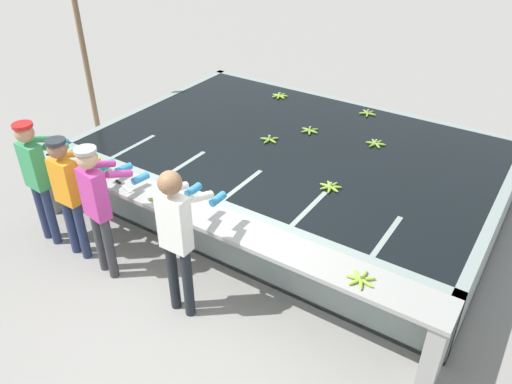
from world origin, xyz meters
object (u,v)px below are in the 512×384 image
at_px(worker_2, 98,200).
at_px(banana_bunch_ledge_0, 160,199).
at_px(worker_1, 69,188).
at_px(banana_bunch_floating_4, 280,96).
at_px(banana_bunch_floating_2, 270,139).
at_px(banana_bunch_floating_3, 368,113).
at_px(worker_0, 38,172).
at_px(support_post_left, 84,52).
at_px(knife_1, 121,184).
at_px(banana_bunch_floating_1, 310,130).
at_px(knife_0, 56,154).
at_px(banana_bunch_floating_5, 331,187).
at_px(banana_bunch_ledge_1, 361,279).
at_px(banana_bunch_floating_0, 376,143).
at_px(worker_3, 177,231).

relative_size(worker_2, banana_bunch_ledge_0, 6.64).
distance_m(worker_1, banana_bunch_floating_4, 3.96).
xyz_separation_m(banana_bunch_floating_2, banana_bunch_floating_3, (0.79, 1.61, 0.00)).
xyz_separation_m(worker_0, support_post_left, (-1.68, 2.26, 0.60)).
distance_m(worker_2, knife_1, 0.56).
bearing_deg(banana_bunch_floating_3, knife_1, -114.52).
height_order(banana_bunch_floating_1, banana_bunch_ledge_0, banana_bunch_ledge_0).
height_order(banana_bunch_floating_4, knife_0, banana_bunch_floating_4).
bearing_deg(banana_bunch_floating_3, banana_bunch_floating_5, -78.01).
height_order(banana_bunch_floating_1, knife_0, banana_bunch_floating_1).
xyz_separation_m(banana_bunch_floating_2, knife_0, (-2.14, -1.94, -0.01)).
height_order(banana_bunch_floating_1, banana_bunch_ledge_1, banana_bunch_ledge_1).
height_order(banana_bunch_floating_3, banana_bunch_floating_4, same).
distance_m(banana_bunch_floating_3, knife_1, 3.97).
relative_size(banana_bunch_floating_2, knife_1, 0.80).
height_order(banana_bunch_floating_0, banana_bunch_ledge_1, banana_bunch_ledge_1).
xyz_separation_m(banana_bunch_floating_5, support_post_left, (-4.71, 0.46, 0.70)).
bearing_deg(support_post_left, banana_bunch_floating_3, 23.31).
height_order(banana_bunch_floating_1, banana_bunch_floating_2, same).
bearing_deg(banana_bunch_floating_3, banana_bunch_ledge_1, -68.19).
xyz_separation_m(worker_3, banana_bunch_floating_1, (-0.15, 3.06, -0.16)).
distance_m(banana_bunch_floating_1, banana_bunch_floating_5, 1.55).
xyz_separation_m(worker_3, banana_bunch_floating_3, (0.31, 4.10, -0.16)).
distance_m(worker_2, worker_3, 1.14).
relative_size(banana_bunch_floating_1, support_post_left, 0.09).
bearing_deg(banana_bunch_floating_3, banana_bunch_floating_1, -113.60).
xyz_separation_m(banana_bunch_floating_3, knife_1, (-1.65, -3.61, -0.01)).
distance_m(worker_1, banana_bunch_floating_5, 3.06).
bearing_deg(banana_bunch_floating_0, worker_3, -104.23).
distance_m(knife_0, knife_1, 1.29).
height_order(worker_0, banana_bunch_floating_3, worker_0).
height_order(banana_bunch_ledge_1, knife_0, banana_bunch_ledge_1).
xyz_separation_m(worker_2, banana_bunch_ledge_1, (2.88, 0.53, -0.11)).
bearing_deg(banana_bunch_floating_5, support_post_left, 174.42).
xyz_separation_m(worker_3, banana_bunch_ledge_1, (1.74, 0.52, -0.16)).
xyz_separation_m(banana_bunch_floating_0, knife_0, (-3.44, -2.64, -0.01)).
distance_m(banana_bunch_floating_0, knife_1, 3.45).
xyz_separation_m(banana_bunch_floating_2, banana_bunch_ledge_1, (2.23, -1.97, 0.00)).
height_order(banana_bunch_floating_4, support_post_left, support_post_left).
bearing_deg(worker_3, knife_0, 168.22).
distance_m(banana_bunch_ledge_0, support_post_left, 3.72).
xyz_separation_m(worker_1, banana_bunch_floating_4, (0.48, 3.93, -0.07)).
xyz_separation_m(worker_2, banana_bunch_floating_5, (1.93, 1.84, -0.12)).
distance_m(banana_bunch_floating_4, banana_bunch_ledge_0, 3.50).
xyz_separation_m(banana_bunch_floating_1, banana_bunch_ledge_0, (-0.57, -2.55, 0.00)).
relative_size(worker_3, banana_bunch_ledge_1, 6.23).
bearing_deg(banana_bunch_ledge_0, worker_3, -34.79).
xyz_separation_m(banana_bunch_floating_5, knife_0, (-3.42, -1.28, -0.01)).
bearing_deg(worker_2, worker_1, 175.33).
height_order(worker_3, knife_0, worker_3).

